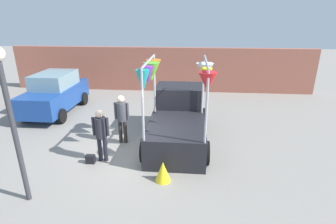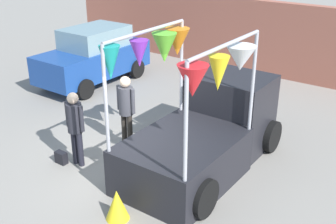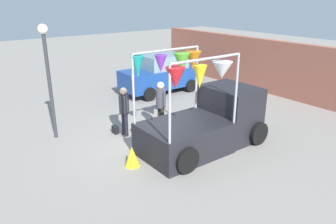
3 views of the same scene
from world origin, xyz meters
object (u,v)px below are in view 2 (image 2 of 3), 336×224
at_px(parked_car, 94,56).
at_px(folded_kite_bundle_sunflower, 117,205).
at_px(person_customer, 75,122).
at_px(person_vendor, 126,105).
at_px(vendor_truck, 208,126).
at_px(handbag, 61,158).

bearing_deg(parked_car, folded_kite_bundle_sunflower, -42.16).
bearing_deg(person_customer, folded_kite_bundle_sunflower, -24.76).
xyz_separation_m(person_vendor, folded_kite_bundle_sunflower, (1.69, -2.23, -0.79)).
height_order(vendor_truck, folded_kite_bundle_sunflower, vendor_truck).
distance_m(parked_car, folded_kite_bundle_sunflower, 7.61).
bearing_deg(vendor_truck, parked_car, 157.96).
bearing_deg(handbag, person_customer, 29.74).
bearing_deg(folded_kite_bundle_sunflower, handbag, 162.85).
distance_m(person_vendor, handbag, 1.90).
bearing_deg(person_customer, parked_car, 130.91).
relative_size(parked_car, person_customer, 2.32).
bearing_deg(folded_kite_bundle_sunflower, person_vendor, 127.14).
relative_size(vendor_truck, parked_car, 1.01).
distance_m(handbag, folded_kite_bundle_sunflower, 2.48).
distance_m(person_vendor, folded_kite_bundle_sunflower, 2.91).
height_order(person_customer, handbag, person_customer).
bearing_deg(person_customer, vendor_truck, 37.95).
bearing_deg(person_vendor, person_customer, -104.04).
relative_size(person_customer, folded_kite_bundle_sunflower, 2.88).
relative_size(person_vendor, handbag, 6.38).
xyz_separation_m(person_customer, folded_kite_bundle_sunflower, (2.02, -0.93, -0.75)).
distance_m(person_customer, handbag, 0.99).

